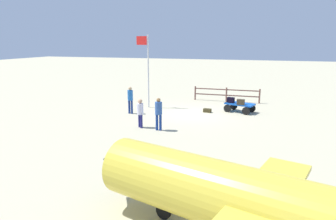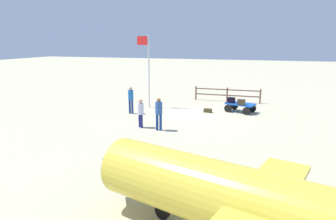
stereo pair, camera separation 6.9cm
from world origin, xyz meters
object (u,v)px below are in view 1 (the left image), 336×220
object	(u,v)px
worker_lead	(140,111)
worker_trailing	(159,111)
luggage_cart	(239,106)
worker_supervisor	(130,98)
suitcase_maroon	(241,102)
suitcase_navy	(207,111)
flagpole	(147,65)
suitcase_tan	(231,100)
airplane_near	(249,202)

from	to	relation	value
worker_lead	worker_trailing	distance (m)	1.15
luggage_cart	worker_supervisor	bearing A→B (deg)	21.32
worker_trailing	worker_supervisor	distance (m)	4.29
luggage_cart	suitcase_maroon	xyz separation A→B (m)	(-0.11, 0.46, 0.35)
suitcase_navy	worker_trailing	world-z (taller)	worker_trailing
worker_lead	flagpole	bearing A→B (deg)	-72.56
suitcase_navy	suitcase_tan	bearing A→B (deg)	-153.40
worker_lead	suitcase_navy	bearing A→B (deg)	-120.90
luggage_cart	suitcase_navy	bearing A→B (deg)	20.40
suitcase_maroon	suitcase_navy	world-z (taller)	suitcase_maroon
suitcase_navy	worker_lead	distance (m)	5.58
suitcase_tan	worker_supervisor	bearing A→B (deg)	22.88
suitcase_maroon	worker_lead	distance (m)	7.07
suitcase_navy	flagpole	distance (m)	5.27
airplane_near	flagpole	world-z (taller)	flagpole
worker_lead	worker_supervisor	bearing A→B (deg)	-56.24
luggage_cart	suitcase_maroon	bearing A→B (deg)	102.94
suitcase_maroon	worker_trailing	xyz separation A→B (m)	(3.83, 5.22, 0.27)
luggage_cart	airplane_near	xyz separation A→B (m)	(-1.36, 14.07, 0.79)
worker_lead	worker_trailing	xyz separation A→B (m)	(-1.13, 0.19, 0.11)
suitcase_maroon	worker_supervisor	size ratio (longest dim) A/B	0.29
suitcase_navy	luggage_cart	bearing A→B (deg)	-159.60
suitcase_maroon	suitcase_tan	distance (m)	0.81
airplane_near	suitcase_navy	bearing A→B (deg)	-75.73
worker_lead	flagpole	distance (m)	5.61
suitcase_tan	worker_supervisor	xyz separation A→B (m)	(6.18, 2.61, 0.26)
suitcase_maroon	airplane_near	xyz separation A→B (m)	(-1.25, 13.61, 0.44)
suitcase_maroon	worker_trailing	bearing A→B (deg)	53.69
worker_trailing	flagpole	distance (m)	6.14
worker_supervisor	flagpole	size ratio (longest dim) A/B	0.35
suitcase_tan	suitcase_navy	distance (m)	1.74
suitcase_maroon	suitcase_tan	size ratio (longest dim) A/B	0.99
suitcase_tan	airplane_near	distance (m)	14.18
suitcase_navy	worker_supervisor	world-z (taller)	worker_supervisor
suitcase_navy	worker_trailing	size ratio (longest dim) A/B	0.31
suitcase_navy	suitcase_maroon	bearing A→B (deg)	-172.15
luggage_cart	worker_supervisor	xyz separation A→B (m)	(6.76, 2.64, 0.61)
suitcase_maroon	airplane_near	bearing A→B (deg)	95.27
worker_supervisor	flagpole	xyz separation A→B (m)	(-0.34, -2.12, 1.98)
suitcase_maroon	airplane_near	size ratio (longest dim) A/B	0.06
worker_lead	flagpole	world-z (taller)	flagpole
worker_trailing	flagpole	xyz separation A→B (m)	(2.69, -5.15, 1.98)
luggage_cart	worker_trailing	bearing A→B (deg)	56.70
flagpole	worker_trailing	bearing A→B (deg)	117.58
luggage_cart	suitcase_navy	world-z (taller)	luggage_cart
suitcase_navy	worker_lead	xyz separation A→B (m)	(2.83, 4.74, 0.82)
luggage_cart	worker_lead	bearing A→B (deg)	48.48
suitcase_tan	suitcase_navy	world-z (taller)	suitcase_tan
luggage_cart	flagpole	size ratio (longest dim) A/B	0.41
suitcase_maroon	suitcase_navy	xyz separation A→B (m)	(2.13, 0.29, -0.66)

